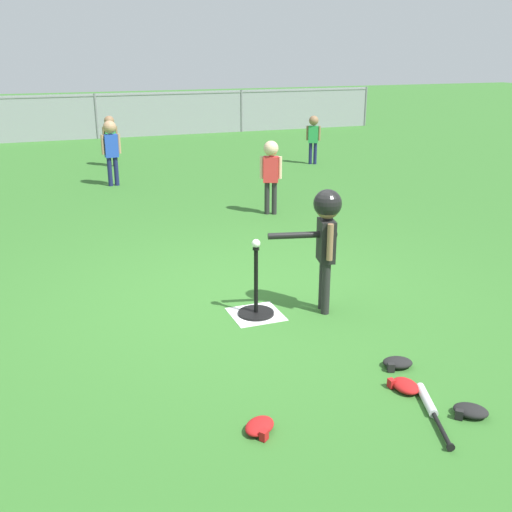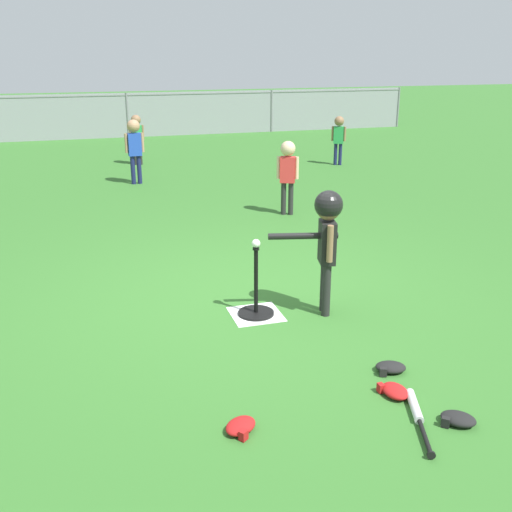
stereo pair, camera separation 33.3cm
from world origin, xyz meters
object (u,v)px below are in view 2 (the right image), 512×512
at_px(batting_tee, 256,304).
at_px(fielder_deep_left, 288,168).
at_px(batter_child, 327,228).
at_px(glove_by_plate, 390,367).
at_px(glove_tossed_aside, 241,426).
at_px(fielder_deep_right, 339,134).
at_px(fielder_deep_center, 137,133).
at_px(spare_bat_silver, 417,412).
at_px(glove_near_bats, 458,419).
at_px(fielder_near_left, 134,143).
at_px(baseball_on_tee, 256,243).
at_px(glove_outfield_drop, 394,391).

xyz_separation_m(batting_tee, fielder_deep_left, (1.42, 3.15, 0.57)).
height_order(batter_child, glove_by_plate, batter_child).
xyz_separation_m(batting_tee, glove_tossed_aside, (-0.59, -1.63, -0.06)).
bearing_deg(fielder_deep_left, glove_by_plate, -99.91).
relative_size(batter_child, glove_tossed_aside, 4.10).
relative_size(fielder_deep_right, fielder_deep_center, 0.98).
xyz_separation_m(fielder_deep_right, glove_tossed_aside, (-4.30, -8.15, -0.59)).
distance_m(batter_child, spare_bat_silver, 1.83).
relative_size(spare_bat_silver, glove_near_bats, 2.44).
bearing_deg(glove_tossed_aside, fielder_deep_left, 67.21).
distance_m(fielder_deep_left, glove_near_bats, 5.19).
bearing_deg(glove_tossed_aside, glove_by_plate, 17.16).
distance_m(fielder_deep_right, fielder_deep_left, 4.07).
bearing_deg(fielder_near_left, fielder_deep_left, -56.16).
relative_size(batting_tee, fielder_near_left, 0.57).
relative_size(fielder_deep_center, glove_near_bats, 3.68).
xyz_separation_m(batter_child, glove_tossed_aside, (-1.18, -1.49, -0.76)).
bearing_deg(glove_tossed_aside, batting_tee, 70.02).
distance_m(baseball_on_tee, batter_child, 0.62).
distance_m(fielder_deep_right, glove_tossed_aside, 9.23).
distance_m(fielder_near_left, glove_by_plate, 7.22).
bearing_deg(glove_by_plate, batter_child, 93.07).
relative_size(fielder_deep_left, glove_outfield_drop, 4.59).
xyz_separation_m(fielder_deep_center, glove_near_bats, (0.90, -9.66, -0.60)).
relative_size(fielder_near_left, fielder_deep_center, 1.11).
bearing_deg(fielder_near_left, batting_tee, -86.10).
relative_size(glove_tossed_aside, glove_outfield_drop, 1.20).
distance_m(fielder_deep_right, glove_near_bats, 8.99).
bearing_deg(batter_child, glove_by_plate, -86.93).
bearing_deg(batter_child, spare_bat_silver, -92.00).
height_order(batting_tee, glove_by_plate, batting_tee).
relative_size(fielder_deep_center, glove_outfield_drop, 4.39).
xyz_separation_m(batter_child, fielder_deep_left, (0.83, 3.29, -0.12)).
xyz_separation_m(fielder_deep_right, spare_bat_silver, (-3.18, -8.32, -0.59)).
bearing_deg(glove_by_plate, spare_bat_silver, -101.92).
distance_m(baseball_on_tee, fielder_deep_left, 3.46).
relative_size(fielder_near_left, fielder_deep_left, 1.06).
relative_size(batter_child, glove_by_plate, 4.28).
bearing_deg(batter_child, fielder_near_left, 99.35).
distance_m(batting_tee, spare_bat_silver, 1.88).
relative_size(fielder_deep_center, spare_bat_silver, 1.51).
bearing_deg(fielder_deep_left, glove_near_bats, -97.61).
relative_size(glove_by_plate, glove_tossed_aside, 0.96).
distance_m(baseball_on_tee, fielder_near_left, 5.88).
distance_m(baseball_on_tee, glove_tossed_aside, 1.85).
relative_size(baseball_on_tee, glove_near_bats, 0.27).
xyz_separation_m(baseball_on_tee, fielder_deep_left, (1.42, 3.15, 0.01)).
distance_m(fielder_near_left, spare_bat_silver, 7.75).
bearing_deg(fielder_deep_right, fielder_near_left, -170.95).
relative_size(batter_child, glove_near_bats, 4.13).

